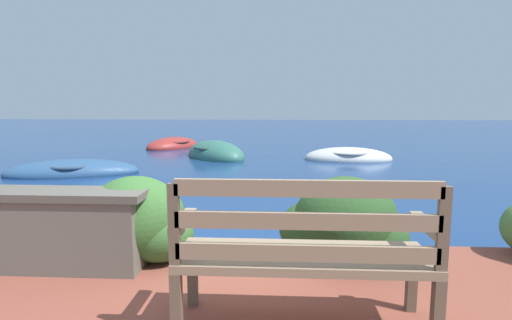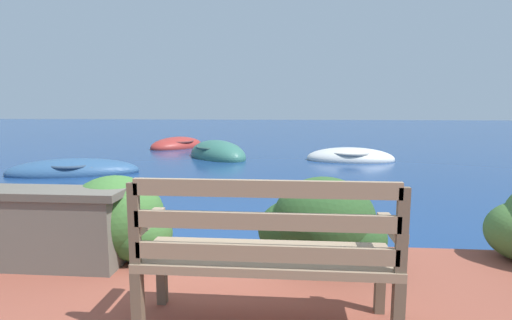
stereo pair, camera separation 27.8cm
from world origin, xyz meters
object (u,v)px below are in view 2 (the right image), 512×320
(rowboat_far, at_px, (217,155))
(park_bench, at_px, (266,251))
(rowboat_mid, at_px, (350,158))
(rowboat_nearest, at_px, (74,172))
(rowboat_outer, at_px, (177,146))

(rowboat_far, bearing_deg, park_bench, 152.96)
(rowboat_mid, bearing_deg, rowboat_nearest, -152.91)
(rowboat_outer, bearing_deg, rowboat_mid, -86.45)
(rowboat_nearest, bearing_deg, park_bench, -69.41)
(park_bench, height_order, rowboat_mid, park_bench)
(rowboat_nearest, height_order, rowboat_far, rowboat_far)
(rowboat_outer, bearing_deg, rowboat_nearest, -156.90)
(rowboat_mid, distance_m, rowboat_outer, 6.51)
(rowboat_far, bearing_deg, rowboat_nearest, 99.57)
(park_bench, bearing_deg, rowboat_far, 95.90)
(rowboat_far, xyz_separation_m, rowboat_outer, (-1.99, 2.66, -0.02))
(rowboat_outer, bearing_deg, park_bench, -131.33)
(park_bench, bearing_deg, rowboat_mid, 72.54)
(rowboat_nearest, bearing_deg, rowboat_far, 32.38)
(park_bench, distance_m, rowboat_outer, 12.71)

